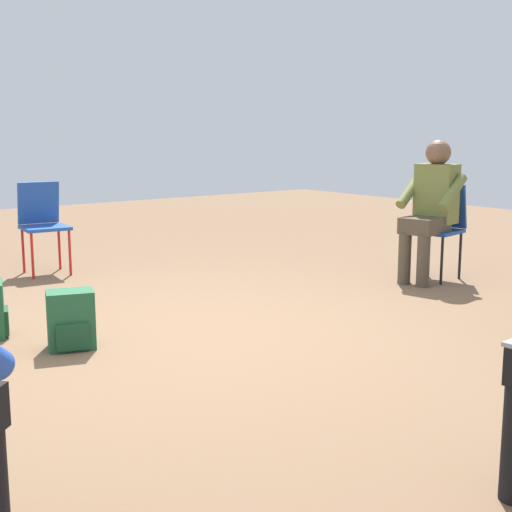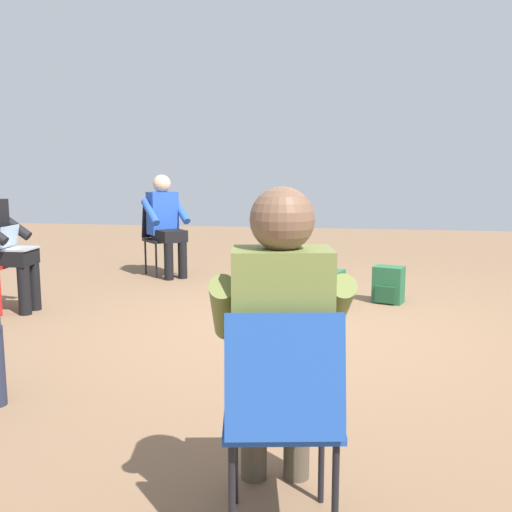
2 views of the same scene
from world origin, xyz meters
name	(u,v)px [view 2 (image 2 of 2)]	position (x,y,z in m)	size (l,w,h in m)	color
ground_plane	(298,327)	(0.00, 0.00, 0.00)	(16.52, 16.52, 0.00)	brown
chair_southwest	(161,235)	(-2.18, -1.94, 0.50)	(0.59, 0.58, 0.85)	black
chair_east	(282,408)	(2.78, 0.21, 0.50)	(0.50, 0.47, 0.85)	#1E4799
person_in_blue	(166,220)	(-2.05, -1.83, 0.69)	(0.63, 0.63, 1.24)	black
person_in_olive	(280,337)	(2.62, 0.18, 0.69)	(0.56, 0.56, 1.24)	#4C4233
backpack_near_laptop_user	(388,287)	(-1.03, 0.79, 0.16)	(0.30, 0.33, 0.36)	#235B38
backpack_by_empty_chair	(330,292)	(-0.70, 0.23, 0.16)	(0.33, 0.30, 0.36)	#235B38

